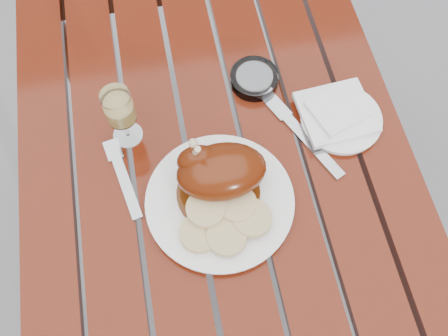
% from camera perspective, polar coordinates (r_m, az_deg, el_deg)
% --- Properties ---
extents(ground, '(60.00, 60.00, 0.00)m').
position_cam_1_polar(ground, '(1.73, -0.62, -9.77)').
color(ground, slate).
rests_on(ground, ground).
extents(table, '(0.80, 1.20, 0.75)m').
position_cam_1_polar(table, '(1.37, -0.78, -5.37)').
color(table, maroon).
rests_on(table, ground).
extents(dinner_plate, '(0.34, 0.34, 0.02)m').
position_cam_1_polar(dinner_plate, '(0.97, -0.48, -3.86)').
color(dinner_plate, white).
rests_on(dinner_plate, table).
extents(roast_duck, '(0.18, 0.16, 0.12)m').
position_cam_1_polar(roast_duck, '(0.94, -0.70, -0.34)').
color(roast_duck, '#512309').
rests_on(roast_duck, dinner_plate).
extents(bread_dumplings, '(0.18, 0.13, 0.03)m').
position_cam_1_polar(bread_dumplings, '(0.93, 0.02, -5.98)').
color(bread_dumplings, '#D7B683').
rests_on(bread_dumplings, dinner_plate).
extents(wine_glass, '(0.07, 0.07, 0.15)m').
position_cam_1_polar(wine_glass, '(1.00, -11.59, 5.75)').
color(wine_glass, '#DBC163').
rests_on(wine_glass, table).
extents(side_plate, '(0.19, 0.19, 0.01)m').
position_cam_1_polar(side_plate, '(1.09, 13.20, 5.47)').
color(side_plate, white).
rests_on(side_plate, table).
extents(napkin, '(0.16, 0.15, 0.01)m').
position_cam_1_polar(napkin, '(1.08, 12.70, 6.21)').
color(napkin, white).
rests_on(napkin, side_plate).
extents(ashtray, '(0.11, 0.11, 0.03)m').
position_cam_1_polar(ashtray, '(1.11, 3.48, 10.15)').
color(ashtray, '#B2B7BC').
rests_on(ashtray, table).
extents(fork, '(0.05, 0.17, 0.01)m').
position_cam_1_polar(fork, '(1.01, -11.27, -1.52)').
color(fork, gray).
rests_on(fork, table).
extents(knife, '(0.12, 0.23, 0.01)m').
position_cam_1_polar(knife, '(1.06, 9.01, 3.70)').
color(knife, gray).
rests_on(knife, table).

